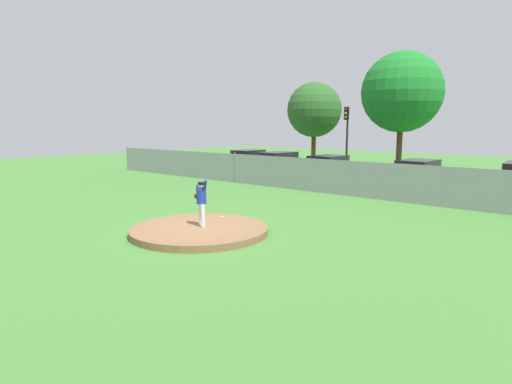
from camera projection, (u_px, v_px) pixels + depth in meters
The scene contains 14 objects.
ground_plane at pixel (304, 207), 18.58m from camera, with size 80.00×80.00×0.00m, color #427A33.
asphalt_strip at pixel (387, 187), 24.93m from camera, with size 44.00×7.00×0.01m, color #2B2B2D.
pitchers_mound at pixel (200, 230), 14.08m from camera, with size 4.52×4.52×0.22m, color brown.
pitcher_youth at pixel (201, 199), 14.08m from camera, with size 0.77×0.33×1.59m.
baseball at pixel (222, 217), 15.47m from camera, with size 0.07×0.07×0.07m, color white.
chainlink_fence at pixel (350, 178), 21.43m from camera, with size 39.78×0.07×1.88m.
parked_car_teal at pixel (328, 169), 27.42m from camera, with size 1.89×4.54×1.63m.
parked_car_silver at pixel (278, 164), 30.25m from camera, with size 2.14×4.55×1.68m.
parked_car_slate at pixel (248, 162), 31.93m from camera, with size 1.91×4.18×1.73m.
parked_car_champagne at pixel (417, 175), 23.96m from camera, with size 1.97×4.52×1.63m.
traffic_cone_orange at pixel (435, 193), 21.02m from camera, with size 0.40×0.40×0.55m.
traffic_light_near at pixel (347, 129), 30.33m from camera, with size 0.28×0.46×4.81m.
tree_tall_centre at pixel (314, 110), 38.27m from camera, with size 4.86×4.86×7.34m.
tree_bushy_near at pixel (402, 92), 30.87m from camera, with size 5.78×5.78×8.79m.
Camera 1 is at (10.39, -9.15, 3.51)m, focal length 30.07 mm.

